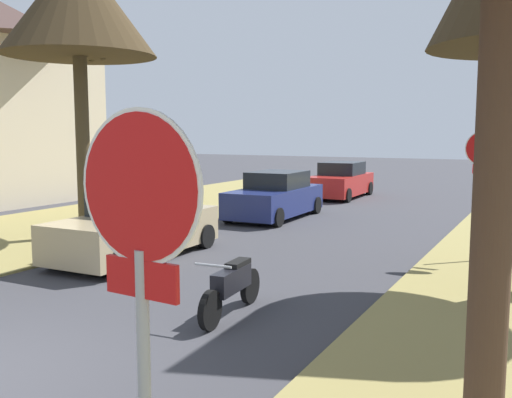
{
  "coord_description": "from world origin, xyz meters",
  "views": [
    {
      "loc": [
        6.15,
        -3.87,
        2.9
      ],
      "look_at": [
        0.6,
        6.63,
        1.5
      ],
      "focal_mm": 39.73,
      "sensor_mm": 36.0,
      "label": 1
    }
  ],
  "objects": [
    {
      "name": "parked_sedan_navy",
      "position": [
        -2.19,
        13.32,
        0.72
      ],
      "size": [
        2.0,
        4.43,
        1.57
      ],
      "color": "navy",
      "rests_on": "ground"
    },
    {
      "name": "parked_motorcycle",
      "position": [
        1.73,
        3.68,
        0.48
      ],
      "size": [
        0.6,
        2.05,
        0.97
      ],
      "color": "black",
      "rests_on": "ground"
    },
    {
      "name": "street_tree_left_mid_a",
      "position": [
        -5.21,
        7.56,
        6.25
      ],
      "size": [
        4.08,
        4.08,
        7.65
      ],
      "color": "#483B25",
      "rests_on": "grass_verge_left"
    },
    {
      "name": "stop_sign_far",
      "position": [
        4.78,
        9.45,
        2.14
      ],
      "size": [
        0.81,
        0.73,
        2.91
      ],
      "color": "#9EA0A5",
      "rests_on": "grass_verge_right"
    },
    {
      "name": "parked_sedan_red",
      "position": [
        -2.28,
        20.19,
        0.72
      ],
      "size": [
        2.0,
        4.43,
        1.57
      ],
      "color": "red",
      "rests_on": "ground"
    },
    {
      "name": "stop_sign_near",
      "position": [
        4.3,
        -1.63,
        2.2
      ],
      "size": [
        0.8,
        0.09,
        2.98
      ],
      "color": "#9EA0A5",
      "rests_on": "grass_verge_right"
    },
    {
      "name": "parked_sedan_tan",
      "position": [
        -2.36,
        6.31,
        0.72
      ],
      "size": [
        2.0,
        4.43,
        1.57
      ],
      "color": "tan",
      "rests_on": "ground"
    }
  ]
}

